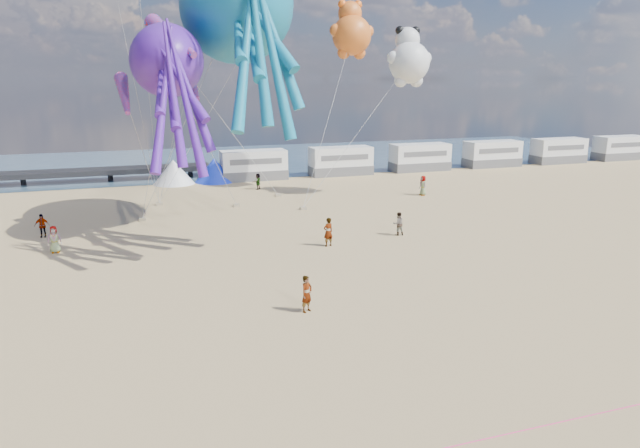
{
  "coord_description": "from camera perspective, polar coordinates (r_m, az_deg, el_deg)",
  "views": [
    {
      "loc": [
        -5.82,
        -17.09,
        10.05
      ],
      "look_at": [
        1.86,
        6.0,
        3.84
      ],
      "focal_mm": 32.0,
      "sensor_mm": 36.0,
      "label": 1
    }
  ],
  "objects": [
    {
      "name": "ground",
      "position": [
        20.66,
        0.37,
        -14.79
      ],
      "size": [
        120.0,
        120.0,
        0.0
      ],
      "primitive_type": "plane",
      "color": "tan",
      "rests_on": "ground"
    },
    {
      "name": "motorhome_4",
      "position": [
        76.25,
        22.75,
        6.77
      ],
      "size": [
        6.6,
        2.5,
        3.0
      ],
      "primitive_type": "cube",
      "color": "silver",
      "rests_on": "ground"
    },
    {
      "name": "sandbag_c",
      "position": [
        45.13,
        -1.69,
        1.58
      ],
      "size": [
        0.5,
        0.35,
        0.22
      ],
      "primitive_type": "cube",
      "color": "gray",
      "rests_on": "ground"
    },
    {
      "name": "motorhome_5",
      "position": [
        82.77,
        27.77,
        6.75
      ],
      "size": [
        6.6,
        2.5,
        3.0
      ],
      "primitive_type": "cube",
      "color": "silver",
      "rests_on": "ground"
    },
    {
      "name": "beachgoer_3",
      "position": [
        41.27,
        -26.05,
        -0.15
      ],
      "size": [
        1.05,
        0.65,
        1.56
      ],
      "primitive_type": "imported",
      "rotation": [
        0.0,
        0.0,
        6.21
      ],
      "color": "#7F6659",
      "rests_on": "ground"
    },
    {
      "name": "kite_panda",
      "position": [
        49.73,
        8.91,
        15.67
      ],
      "size": [
        5.15,
        5.0,
        5.82
      ],
      "primitive_type": null,
      "rotation": [
        0.0,
        0.0,
        -0.33
      ],
      "color": "silver"
    },
    {
      "name": "sandbag_a",
      "position": [
        43.53,
        -17.34,
        0.45
      ],
      "size": [
        0.5,
        0.35,
        0.22
      ],
      "primitive_type": "cube",
      "color": "gray",
      "rests_on": "ground"
    },
    {
      "name": "water",
      "position": [
        73.02,
        -13.71,
        6.01
      ],
      "size": [
        120.0,
        120.0,
        0.0
      ],
      "primitive_type": "plane",
      "color": "#355065",
      "rests_on": "ground"
    },
    {
      "name": "tent_white",
      "position": [
        57.9,
        -14.44,
        5.07
      ],
      "size": [
        4.0,
        4.0,
        2.4
      ],
      "primitive_type": "cone",
      "color": "white",
      "rests_on": "ground"
    },
    {
      "name": "beachgoer_4",
      "position": [
        53.74,
        -6.23,
        4.26
      ],
      "size": [
        0.85,
        0.89,
        1.49
      ],
      "primitive_type": "imported",
      "rotation": [
        0.0,
        0.0,
        3.98
      ],
      "color": "#7F6659",
      "rests_on": "ground"
    },
    {
      "name": "standing_person",
      "position": [
        25.36,
        -1.33,
        -7.0
      ],
      "size": [
        0.73,
        0.67,
        1.67
      ],
      "primitive_type": "imported",
      "rotation": [
        0.0,
        0.0,
        0.58
      ],
      "color": "tan",
      "rests_on": "ground"
    },
    {
      "name": "kite_teddy_orange",
      "position": [
        52.13,
        3.19,
        18.33
      ],
      "size": [
        4.51,
        4.29,
        5.85
      ],
      "primitive_type": null,
      "rotation": [
        0.0,
        0.0,
        -0.1
      ],
      "color": "orange"
    },
    {
      "name": "tent_blue",
      "position": [
        58.3,
        -10.5,
        5.34
      ],
      "size": [
        4.0,
        4.0,
        2.4
      ],
      "primitive_type": "cone",
      "color": "#1933CC",
      "rests_on": "ground"
    },
    {
      "name": "beachgoer_1",
      "position": [
        37.94,
        7.83,
        0.03
      ],
      "size": [
        0.77,
        0.51,
        1.55
      ],
      "primitive_type": "imported",
      "rotation": [
        0.0,
        0.0,
        3.11
      ],
      "color": "#7F6659",
      "rests_on": "ground"
    },
    {
      "name": "beachgoer_5",
      "position": [
        35.09,
        0.82,
        -0.8
      ],
      "size": [
        1.75,
        0.97,
        1.8
      ],
      "primitive_type": "imported",
      "rotation": [
        0.0,
        0.0,
        3.42
      ],
      "color": "#7F6659",
      "rests_on": "ground"
    },
    {
      "name": "windsock_right",
      "position": [
        39.07,
        -18.99,
        12.12
      ],
      "size": [
        1.18,
        4.48,
        4.43
      ],
      "primitive_type": null,
      "rotation": [
        0.0,
        0.0,
        0.06
      ],
      "color": "red"
    },
    {
      "name": "beachgoer_0",
      "position": [
        51.43,
        10.26,
        3.81
      ],
      "size": [
        0.44,
        0.65,
        1.76
      ],
      "primitive_type": "imported",
      "rotation": [
        0.0,
        0.0,
        4.75
      ],
      "color": "#7F6659",
      "rests_on": "ground"
    },
    {
      "name": "sandbag_d",
      "position": [
        50.44,
        -4.23,
        2.91
      ],
      "size": [
        0.5,
        0.35,
        0.22
      ],
      "primitive_type": "cube",
      "color": "gray",
      "rests_on": "ground"
    },
    {
      "name": "windsock_mid",
      "position": [
        41.32,
        -12.85,
        14.19
      ],
      "size": [
        1.09,
        6.77,
        6.76
      ],
      "primitive_type": null,
      "rotation": [
        0.0,
        0.0,
        0.01
      ],
      "color": "red"
    },
    {
      "name": "motorhome_0",
      "position": [
        58.93,
        -6.65,
        5.88
      ],
      "size": [
        6.6,
        2.5,
        3.0
      ],
      "primitive_type": "cube",
      "color": "silver",
      "rests_on": "ground"
    },
    {
      "name": "motorhome_1",
      "position": [
        61.54,
        2.09,
        6.32
      ],
      "size": [
        6.6,
        2.5,
        3.0
      ],
      "primitive_type": "cube",
      "color": "silver",
      "rests_on": "ground"
    },
    {
      "name": "sandbag_b",
      "position": [
        46.65,
        -8.36,
        1.86
      ],
      "size": [
        0.5,
        0.35,
        0.22
      ],
      "primitive_type": "cube",
      "color": "gray",
      "rests_on": "ground"
    },
    {
      "name": "motorhome_3",
      "position": [
        70.41,
        16.84,
        6.73
      ],
      "size": [
        6.6,
        2.5,
        3.0
      ],
      "primitive_type": "cube",
      "color": "silver",
      "rests_on": "ground"
    },
    {
      "name": "beachgoer_6",
      "position": [
        37.3,
        -25.04,
        -1.4
      ],
      "size": [
        0.61,
        0.41,
        1.63
      ],
      "primitive_type": "imported",
      "rotation": [
        0.0,
        0.0,
        0.03
      ],
      "color": "#7F6659",
      "rests_on": "ground"
    },
    {
      "name": "kite_octopus_purple",
      "position": [
        36.59,
        -15.08,
        15.48
      ],
      "size": [
        6.39,
        10.15,
        10.77
      ],
      "primitive_type": null,
      "rotation": [
        0.0,
        0.0,
        0.27
      ],
      "color": "#4D1C9A"
    },
    {
      "name": "windsock_left",
      "position": [
        36.36,
        -14.57,
        17.57
      ],
      "size": [
        2.96,
        6.29,
        6.26
      ],
      "primitive_type": null,
      "rotation": [
        0.0,
        0.0,
        0.31
      ],
      "color": "red"
    },
    {
      "name": "sandbag_e",
      "position": [
        48.63,
        -15.76,
        1.97
      ],
      "size": [
        0.5,
        0.35,
        0.22
      ],
      "primitive_type": "cube",
      "color": "gray",
      "rests_on": "ground"
    },
    {
      "name": "kite_octopus_teal",
      "position": [
        40.04,
        -8.43,
        20.72
      ],
      "size": [
        7.89,
        13.04,
        13.91
      ],
      "primitive_type": null,
      "rotation": [
        0.0,
        0.0,
        0.23
      ],
      "color": "#127093"
    },
    {
      "name": "motorhome_2",
      "position": [
        65.44,
        9.96,
        6.59
      ],
      "size": [
        6.6,
        2.5,
        3.0
      ],
      "primitive_type": "cube",
      "color": "silver",
      "rests_on": "ground"
    }
  ]
}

